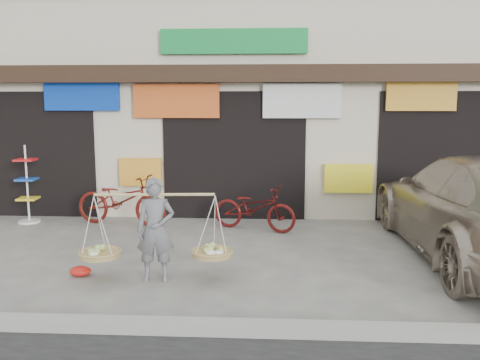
# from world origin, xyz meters

# --- Properties ---
(ground) EXTENTS (70.00, 70.00, 0.00)m
(ground) POSITION_xyz_m (0.00, 0.00, 0.00)
(ground) COLOR gray
(ground) RESTS_ON ground
(kerb) EXTENTS (70.00, 0.25, 0.12)m
(kerb) POSITION_xyz_m (0.00, -2.00, 0.06)
(kerb) COLOR gray
(kerb) RESTS_ON ground
(shophouse_block) EXTENTS (14.00, 6.32, 7.00)m
(shophouse_block) POSITION_xyz_m (-0.00, 6.42, 3.45)
(shophouse_block) COLOR beige
(shophouse_block) RESTS_ON ground
(street_vendor) EXTENTS (2.12, 0.68, 1.45)m
(street_vendor) POSITION_xyz_m (-0.83, -0.40, 0.66)
(street_vendor) COLOR slate
(street_vendor) RESTS_ON ground
(bike_0) EXTENTS (2.05, 1.07, 1.02)m
(bike_0) POSITION_xyz_m (-2.24, 2.77, 0.51)
(bike_0) COLOR #5F1610
(bike_0) RESTS_ON ground
(bike_2) EXTENTS (1.79, 1.15, 0.89)m
(bike_2) POSITION_xyz_m (0.46, 2.49, 0.44)
(bike_2) COLOR #4F0F0D
(bike_2) RESTS_ON ground
(display_rack) EXTENTS (0.44, 0.44, 1.61)m
(display_rack) POSITION_xyz_m (-4.24, 2.88, 0.65)
(display_rack) COLOR silver
(display_rack) RESTS_ON ground
(red_bag) EXTENTS (0.31, 0.25, 0.14)m
(red_bag) POSITION_xyz_m (-1.96, -0.30, 0.07)
(red_bag) COLOR red
(red_bag) RESTS_ON ground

